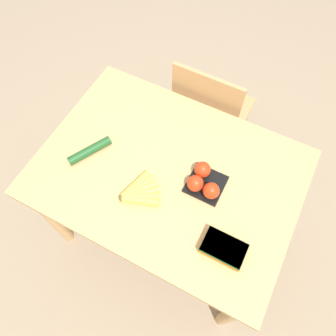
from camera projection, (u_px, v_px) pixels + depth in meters
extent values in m
plane|color=gray|center=(168.00, 225.00, 2.17)|extent=(12.00, 12.00, 0.00)
cube|color=tan|center=(168.00, 173.00, 1.50)|extent=(1.18, 0.85, 0.03)
cylinder|color=tan|center=(52.00, 218.00, 1.80)|extent=(0.06, 0.06, 0.74)
cylinder|color=tan|center=(231.00, 315.00, 1.57)|extent=(0.06, 0.06, 0.74)
cylinder|color=tan|center=(121.00, 121.00, 2.11)|extent=(0.06, 0.06, 0.74)
cylinder|color=tan|center=(280.00, 191.00, 1.88)|extent=(0.06, 0.06, 0.74)
cube|color=tan|center=(213.00, 110.00, 2.06)|extent=(0.42, 0.40, 0.03)
cube|color=tan|center=(204.00, 106.00, 1.76)|extent=(0.39, 0.02, 0.46)
cylinder|color=tan|center=(243.00, 123.00, 2.29)|extent=(0.04, 0.04, 0.43)
cylinder|color=tan|center=(197.00, 104.00, 2.37)|extent=(0.04, 0.04, 0.43)
cylinder|color=tan|center=(223.00, 160.00, 2.15)|extent=(0.04, 0.04, 0.43)
cylinder|color=tan|center=(175.00, 138.00, 2.23)|extent=(0.04, 0.04, 0.43)
sphere|color=brown|center=(123.00, 198.00, 1.40)|extent=(0.04, 0.04, 0.04)
cylinder|color=#DBCC47|center=(141.00, 200.00, 1.40)|extent=(0.16, 0.09, 0.04)
cylinder|color=#DBCC47|center=(141.00, 197.00, 1.41)|extent=(0.16, 0.12, 0.04)
cylinder|color=#DBCC47|center=(141.00, 194.00, 1.41)|extent=(0.14, 0.14, 0.04)
cylinder|color=#DBCC47|center=(140.00, 191.00, 1.42)|extent=(0.13, 0.15, 0.04)
cylinder|color=#DBCC47|center=(138.00, 188.00, 1.43)|extent=(0.11, 0.16, 0.04)
cylinder|color=#DBCC47|center=(136.00, 185.00, 1.43)|extent=(0.08, 0.16, 0.04)
cube|color=black|center=(206.00, 184.00, 1.45)|extent=(0.16, 0.16, 0.01)
sphere|color=red|center=(195.00, 183.00, 1.41)|extent=(0.07, 0.07, 0.07)
sphere|color=red|center=(211.00, 191.00, 1.39)|extent=(0.07, 0.07, 0.07)
sphere|color=red|center=(202.00, 170.00, 1.44)|extent=(0.07, 0.07, 0.07)
cube|color=orange|center=(223.00, 248.00, 1.30)|extent=(0.17, 0.11, 0.04)
cube|color=#145123|center=(224.00, 247.00, 1.29)|extent=(0.17, 0.11, 0.02)
cylinder|color=#1E5123|center=(90.00, 151.00, 1.51)|extent=(0.14, 0.21, 0.04)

